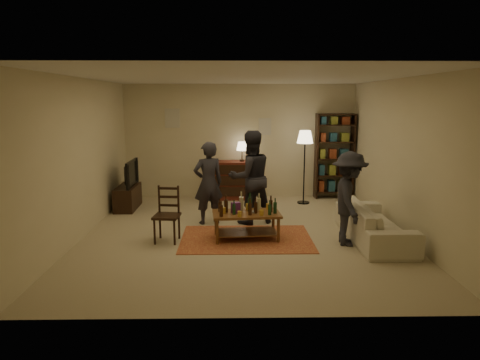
{
  "coord_description": "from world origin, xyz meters",
  "views": [
    {
      "loc": [
        -0.18,
        -7.27,
        2.33
      ],
      "look_at": [
        -0.04,
        0.1,
        0.94
      ],
      "focal_mm": 32.0,
      "sensor_mm": 36.0,
      "label": 1
    }
  ],
  "objects_px": {
    "sofa": "(374,222)",
    "dining_chair": "(167,212)",
    "tv_stand": "(128,191)",
    "dresser": "(232,179)",
    "floor_lamp": "(305,142)",
    "person_left": "(208,183)",
    "coffee_table": "(246,216)",
    "bookshelf": "(334,155)",
    "person_right": "(250,177)",
    "person_by_sofa": "(349,199)"
  },
  "relations": [
    {
      "from": "coffee_table",
      "to": "sofa",
      "type": "height_order",
      "value": "coffee_table"
    },
    {
      "from": "person_left",
      "to": "person_by_sofa",
      "type": "xyz_separation_m",
      "value": [
        2.33,
        -1.25,
        -0.02
      ]
    },
    {
      "from": "sofa",
      "to": "dresser",
      "type": "bearing_deg",
      "value": 37.54
    },
    {
      "from": "sofa",
      "to": "person_left",
      "type": "height_order",
      "value": "person_left"
    },
    {
      "from": "dining_chair",
      "to": "person_right",
      "type": "relative_size",
      "value": 0.53
    },
    {
      "from": "coffee_table",
      "to": "floor_lamp",
      "type": "distance_m",
      "value": 3.06
    },
    {
      "from": "sofa",
      "to": "person_right",
      "type": "xyz_separation_m",
      "value": [
        -2.04,
        1.06,
        0.58
      ]
    },
    {
      "from": "person_left",
      "to": "person_right",
      "type": "bearing_deg",
      "value": 160.28
    },
    {
      "from": "floor_lamp",
      "to": "person_left",
      "type": "distance_m",
      "value": 2.68
    },
    {
      "from": "dining_chair",
      "to": "dresser",
      "type": "distance_m",
      "value": 3.26
    },
    {
      "from": "sofa",
      "to": "person_by_sofa",
      "type": "relative_size",
      "value": 1.37
    },
    {
      "from": "tv_stand",
      "to": "dresser",
      "type": "relative_size",
      "value": 0.78
    },
    {
      "from": "tv_stand",
      "to": "person_right",
      "type": "bearing_deg",
      "value": -23.69
    },
    {
      "from": "coffee_table",
      "to": "tv_stand",
      "type": "height_order",
      "value": "tv_stand"
    },
    {
      "from": "sofa",
      "to": "person_left",
      "type": "bearing_deg",
      "value": 69.78
    },
    {
      "from": "coffee_table",
      "to": "person_right",
      "type": "relative_size",
      "value": 0.66
    },
    {
      "from": "dining_chair",
      "to": "person_by_sofa",
      "type": "distance_m",
      "value": 2.98
    },
    {
      "from": "floor_lamp",
      "to": "person_by_sofa",
      "type": "bearing_deg",
      "value": -84.81
    },
    {
      "from": "floor_lamp",
      "to": "person_right",
      "type": "relative_size",
      "value": 0.94
    },
    {
      "from": "person_left",
      "to": "floor_lamp",
      "type": "bearing_deg",
      "value": -163.52
    },
    {
      "from": "person_left",
      "to": "person_by_sofa",
      "type": "bearing_deg",
      "value": 131.14
    },
    {
      "from": "tv_stand",
      "to": "bookshelf",
      "type": "bearing_deg",
      "value": 11.8
    },
    {
      "from": "sofa",
      "to": "floor_lamp",
      "type": "bearing_deg",
      "value": 16.12
    },
    {
      "from": "floor_lamp",
      "to": "sofa",
      "type": "relative_size",
      "value": 0.8
    },
    {
      "from": "dining_chair",
      "to": "sofa",
      "type": "height_order",
      "value": "dining_chair"
    },
    {
      "from": "dresser",
      "to": "sofa",
      "type": "relative_size",
      "value": 0.65
    },
    {
      "from": "person_by_sofa",
      "to": "floor_lamp",
      "type": "bearing_deg",
      "value": 11.42
    },
    {
      "from": "person_left",
      "to": "person_right",
      "type": "height_order",
      "value": "person_right"
    },
    {
      "from": "bookshelf",
      "to": "sofa",
      "type": "xyz_separation_m",
      "value": [
        -0.05,
        -3.18,
        -0.73
      ]
    },
    {
      "from": "coffee_table",
      "to": "person_right",
      "type": "xyz_separation_m",
      "value": [
        0.11,
        0.98,
        0.47
      ]
    },
    {
      "from": "coffee_table",
      "to": "sofa",
      "type": "relative_size",
      "value": 0.56
    },
    {
      "from": "coffee_table",
      "to": "bookshelf",
      "type": "xyz_separation_m",
      "value": [
        2.19,
        3.1,
        0.62
      ]
    },
    {
      "from": "floor_lamp",
      "to": "bookshelf",
      "type": "bearing_deg",
      "value": 35.0
    },
    {
      "from": "dresser",
      "to": "bookshelf",
      "type": "height_order",
      "value": "bookshelf"
    },
    {
      "from": "tv_stand",
      "to": "dresser",
      "type": "distance_m",
      "value": 2.43
    },
    {
      "from": "dresser",
      "to": "person_right",
      "type": "bearing_deg",
      "value": -80.27
    },
    {
      "from": "sofa",
      "to": "dining_chair",
      "type": "bearing_deg",
      "value": 89.48
    },
    {
      "from": "tv_stand",
      "to": "person_left",
      "type": "bearing_deg",
      "value": -32.55
    },
    {
      "from": "floor_lamp",
      "to": "coffee_table",
      "type": "bearing_deg",
      "value": -118.68
    },
    {
      "from": "dining_chair",
      "to": "bookshelf",
      "type": "height_order",
      "value": "bookshelf"
    },
    {
      "from": "tv_stand",
      "to": "dining_chair",
      "type": "bearing_deg",
      "value": -61.39
    },
    {
      "from": "dresser",
      "to": "person_by_sofa",
      "type": "relative_size",
      "value": 0.89
    },
    {
      "from": "tv_stand",
      "to": "person_left",
      "type": "xyz_separation_m",
      "value": [
        1.81,
        -1.16,
        0.4
      ]
    },
    {
      "from": "bookshelf",
      "to": "floor_lamp",
      "type": "xyz_separation_m",
      "value": [
        -0.8,
        -0.56,
        0.37
      ]
    },
    {
      "from": "dresser",
      "to": "bookshelf",
      "type": "relative_size",
      "value": 0.67
    },
    {
      "from": "dining_chair",
      "to": "tv_stand",
      "type": "height_order",
      "value": "tv_stand"
    },
    {
      "from": "dresser",
      "to": "person_by_sofa",
      "type": "xyz_separation_m",
      "value": [
        1.89,
        -3.32,
        0.29
      ]
    },
    {
      "from": "coffee_table",
      "to": "person_right",
      "type": "height_order",
      "value": "person_right"
    },
    {
      "from": "coffee_table",
      "to": "tv_stand",
      "type": "xyz_separation_m",
      "value": [
        -2.5,
        2.12,
        -0.03
      ]
    },
    {
      "from": "dining_chair",
      "to": "person_left",
      "type": "relative_size",
      "value": 0.6
    }
  ]
}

